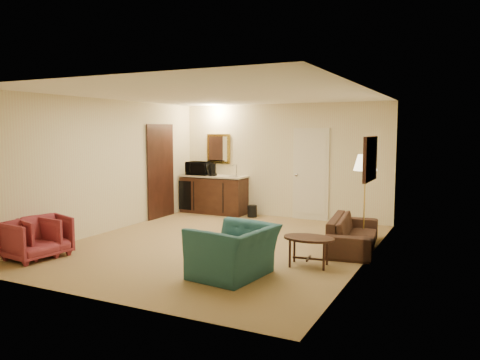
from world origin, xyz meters
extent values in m
plane|color=#96704C|center=(0.00, 0.00, 0.00)|extent=(6.00, 6.00, 0.00)
cube|color=beige|center=(0.00, 3.00, 1.30)|extent=(5.00, 0.02, 2.60)
cube|color=beige|center=(-2.50, 0.00, 1.30)|extent=(0.02, 6.00, 2.60)
cube|color=beige|center=(2.50, 0.00, 1.30)|extent=(0.02, 6.00, 2.60)
cube|color=white|center=(0.00, 0.00, 2.60)|extent=(5.00, 6.00, 0.02)
cube|color=beige|center=(0.70, 2.97, 1.02)|extent=(0.82, 0.06, 2.05)
cube|color=black|center=(-2.47, 1.70, 1.05)|extent=(0.06, 0.98, 2.10)
cube|color=gold|center=(-1.65, 2.97, 1.55)|extent=(0.62, 0.04, 0.72)
cube|color=black|center=(2.46, 0.40, 1.55)|extent=(0.06, 0.90, 0.70)
cube|color=#381E12|center=(-1.65, 2.72, 0.46)|extent=(1.64, 0.58, 0.92)
imported|color=black|center=(2.15, 0.77, 0.36)|extent=(0.76, 1.90, 0.72)
imported|color=#214952|center=(1.03, -1.49, 0.47)|extent=(0.83, 1.16, 0.94)
imported|color=maroon|center=(-2.15, -1.87, 0.35)|extent=(0.82, 0.85, 0.70)
imported|color=maroon|center=(-2.15, -2.13, 0.34)|extent=(0.69, 0.73, 0.69)
cube|color=black|center=(1.80, -0.57, 0.22)|extent=(0.82, 0.60, 0.44)
cube|color=gold|center=(2.20, 1.40, 0.79)|extent=(0.51, 0.51, 1.58)
cylinder|color=black|center=(-0.60, 2.65, 0.14)|extent=(0.24, 0.24, 0.27)
imported|color=black|center=(-2.02, 2.65, 1.12)|extent=(0.59, 0.34, 0.39)
cylinder|color=black|center=(-1.61, 2.60, 1.07)|extent=(0.19, 0.19, 0.29)
camera|label=1|loc=(3.86, -7.04, 1.98)|focal=35.00mm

